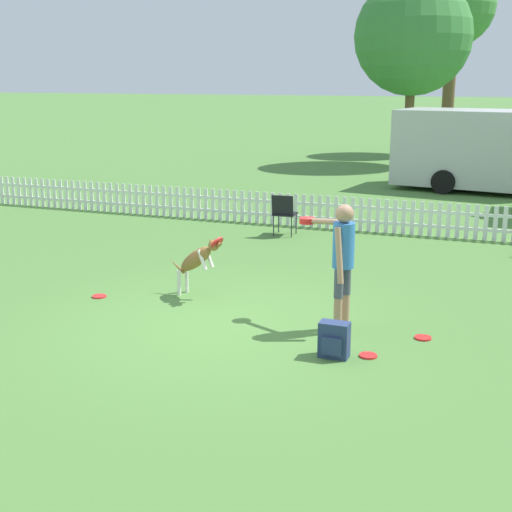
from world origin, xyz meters
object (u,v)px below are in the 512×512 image
frisbee_midfield (423,338)px  tree_left_grove (454,8)px  equipment_trailer (474,148)px  tree_right_grove (413,37)px  backpack_on_grass (334,340)px  handler_person (341,252)px  frisbee_near_handler (368,356)px  folding_chair_blue_left (284,211)px  leaping_dog (197,259)px  frisbee_near_dog (99,296)px

frisbee_midfield → tree_left_grove: (-2.41, 23.23, 5.99)m
equipment_trailer → tree_right_grove: 7.01m
backpack_on_grass → tree_left_grove: (-1.51, 24.23, 5.79)m
handler_person → tree_right_grove: 18.97m
frisbee_near_handler → folding_chair_blue_left: size_ratio=0.25×
tree_left_grove → frisbee_near_handler: bearing=-85.5°
frisbee_midfield → equipment_trailer: equipment_trailer is taller
leaping_dog → frisbee_midfield: bearing=95.4°
frisbee_midfield → tree_left_grove: tree_left_grove is taller
leaping_dog → frisbee_near_handler: bearing=79.0°
folding_chair_blue_left → frisbee_near_handler: bearing=114.2°
frisbee_near_handler → folding_chair_blue_left: (-3.09, 5.94, 0.51)m
leaping_dog → frisbee_near_dog: leaping_dog is taller
leaping_dog → equipment_trailer: (2.96, 12.45, 0.63)m
folding_chair_blue_left → tree_right_grove: size_ratio=0.13×
handler_person → tree_left_grove: (-1.32, 23.27, 4.96)m
leaping_dog → frisbee_midfield: leaping_dog is taller
frisbee_midfield → tree_right_grove: tree_right_grove is taller
leaping_dog → folding_chair_blue_left: bearing=-162.7°
handler_person → frisbee_near_dog: (-3.74, 0.08, -1.04)m
handler_person → frisbee_near_dog: bearing=103.8°
frisbee_near_dog → leaping_dog: bearing=21.1°
leaping_dog → frisbee_near_dog: size_ratio=4.84×
backpack_on_grass → folding_chair_blue_left: (-2.71, 6.10, 0.31)m
equipment_trailer → leaping_dog: bearing=-94.9°
handler_person → tree_right_grove: size_ratio=0.25×
folding_chair_blue_left → tree_right_grove: (0.34, 13.35, 4.13)m
frisbee_midfield → tree_right_grove: 19.31m
equipment_trailer → tree_left_grove: size_ratio=0.67×
handler_person → leaping_dog: 2.46m
backpack_on_grass → tree_right_grove: 20.09m
handler_person → frisbee_midfield: size_ratio=7.79×
leaping_dog → frisbee_near_handler: leaping_dog is taller
frisbee_near_dog → backpack_on_grass: 4.06m
handler_person → frisbee_near_dog: 3.88m
leaping_dog → backpack_on_grass: bearing=73.0°
frisbee_near_handler → frisbee_midfield: size_ratio=1.00×
frisbee_near_dog → tree_right_grove: bearing=85.2°
frisbee_midfield → backpack_on_grass: size_ratio=0.50×
frisbee_near_handler → tree_left_grove: bearing=94.5°
tree_left_grove → folding_chair_blue_left: bearing=-93.8°
frisbee_near_dog → tree_left_grove: 24.07m
leaping_dog → frisbee_near_handler: 3.29m
handler_person → frisbee_near_handler: bearing=-129.8°
handler_person → frisbee_near_dog: size_ratio=7.79×
leaping_dog → frisbee_midfield: (3.43, -0.58, -0.59)m
frisbee_near_dog → tree_left_grove: bearing=84.1°
handler_person → tree_right_grove: (-2.18, 18.50, 3.60)m
tree_left_grove → tree_right_grove: 5.04m
tree_right_grove → backpack_on_grass: bearing=-83.1°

